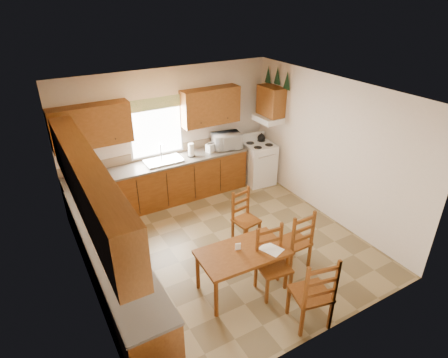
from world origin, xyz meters
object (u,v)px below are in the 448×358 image
dining_table (242,270)px  chair_far_right (246,217)px  chair_near_right (294,238)px  chair_far_left (274,263)px  microwave (227,141)px  stove (259,164)px  chair_near_left (311,289)px

dining_table → chair_far_right: size_ratio=1.33×
chair_near_right → chair_far_right: 0.98m
chair_near_right → chair_far_left: 0.72m
microwave → chair_far_right: (-0.76, -1.97, -0.61)m
stove → microwave: size_ratio=1.65×
chair_near_right → chair_far_right: size_ratio=1.10×
chair_near_left → chair_far_right: bearing=-85.0°
chair_far_left → chair_far_right: (0.35, 1.26, -0.05)m
chair_near_right → chair_far_left: (-0.64, -0.33, -0.00)m
microwave → chair_near_left: bearing=-93.7°
chair_far_right → dining_table: bearing=-134.2°
microwave → chair_far_left: size_ratio=0.53×
dining_table → chair_far_left: size_ratio=1.22×
chair_near_right → stove: bearing=-113.8°
chair_near_right → chair_far_left: bearing=26.9°
chair_near_left → chair_near_right: 1.17m
microwave → chair_far_left: bearing=-97.9°
chair_near_left → dining_table: bearing=-53.0°
dining_table → chair_far_right: chair_far_right is taller
chair_near_left → chair_far_left: (-0.08, 0.69, -0.04)m
chair_near_left → chair_near_right: size_ratio=1.08×
chair_near_right → dining_table: bearing=2.3°
microwave → dining_table: bearing=-105.4°
chair_near_right → chair_far_left: size_ratio=1.00×
chair_near_left → chair_far_right: 1.97m
dining_table → chair_near_left: bearing=-63.3°
chair_near_left → microwave: bearing=-91.8°
stove → microwave: 0.98m
stove → chair_far_right: 2.29m
stove → chair_far_left: chair_far_left is taller
microwave → chair_near_right: 2.99m
stove → dining_table: size_ratio=0.72×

